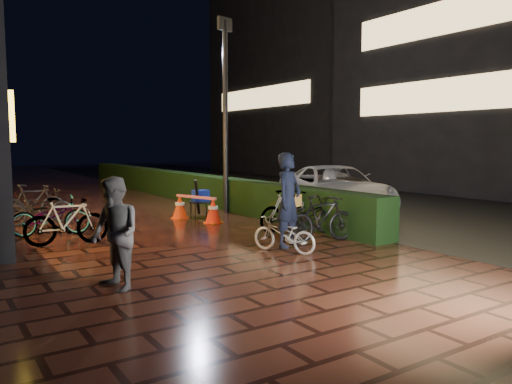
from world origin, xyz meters
TOP-DOWN VIEW (x-y plane):
  - ground at (0.00, 0.00)m, footprint 80.00×80.00m
  - asphalt_road at (9.00, 5.00)m, footprint 11.00×60.00m
  - hedge at (3.30, 8.00)m, footprint 0.70×20.00m
  - bystander_person at (-2.51, -2.07)m, footprint 0.78×0.92m
  - van at (5.52, 2.12)m, footprint 4.12×5.66m
  - far_buildings at (17.23, 9.61)m, footprint 9.08×31.00m
  - lamp_post_hedge at (2.86, 4.07)m, footprint 0.56×0.24m
  - cyclist at (1.05, -1.45)m, footprint 0.98×1.44m
  - traffic_barrier at (1.36, 3.10)m, footprint 0.88×1.69m
  - cart_assembly at (1.77, 3.65)m, footprint 0.67×0.61m
  - parked_bikes_storefront at (-2.39, 3.72)m, footprint 1.85×4.50m
  - parked_bikes_hedge at (2.41, -0.33)m, footprint 1.92×2.12m

SIDE VIEW (x-z plane):
  - ground at x=0.00m, z-range 0.00..0.00m
  - asphalt_road at x=9.00m, z-range 0.00..0.01m
  - traffic_barrier at x=1.36m, z-range 0.00..0.69m
  - parked_bikes_storefront at x=-2.39m, z-range -0.03..0.99m
  - parked_bikes_hedge at x=2.41m, z-range -0.02..0.99m
  - hedge at x=3.30m, z-range 0.00..1.00m
  - cart_assembly at x=1.77m, z-range 0.01..1.13m
  - van at x=5.52m, z-range 0.01..1.44m
  - cyclist at x=1.05m, z-range -0.25..1.70m
  - bystander_person at x=-2.51m, z-range 0.00..1.66m
  - lamp_post_hedge at x=2.86m, z-range 0.29..6.12m
  - far_buildings at x=17.23m, z-range -0.53..13.47m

